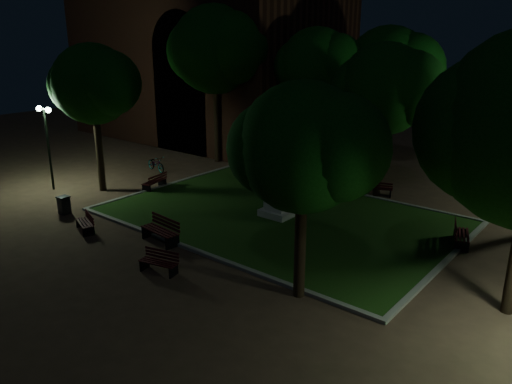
# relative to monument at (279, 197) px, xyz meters

# --- Properties ---
(ground) EXTENTS (80.00, 80.00, 0.00)m
(ground) POSITION_rel_monument_xyz_m (0.00, -2.00, -0.96)
(ground) COLOR #4E3627
(lawn) EXTENTS (15.00, 10.00, 0.08)m
(lawn) POSITION_rel_monument_xyz_m (0.00, 0.00, -0.92)
(lawn) COLOR #1D4010
(lawn) RESTS_ON ground
(lawn_kerb) EXTENTS (15.40, 10.40, 0.12)m
(lawn_kerb) POSITION_rel_monument_xyz_m (0.00, 0.00, -0.90)
(lawn_kerb) COLOR slate
(lawn_kerb) RESTS_ON ground
(monument) EXTENTS (1.40, 1.40, 3.20)m
(monument) POSITION_rel_monument_xyz_m (0.00, 0.00, 0.00)
(monument) COLOR #A4A197
(monument) RESTS_ON lawn
(building_main) EXTENTS (20.00, 12.00, 15.00)m
(building_main) POSITION_rel_monument_xyz_m (-15.86, 11.79, 6.42)
(building_main) COLOR #4B2618
(building_main) RESTS_ON ground
(tree_west) EXTENTS (4.97, 4.06, 7.59)m
(tree_west) POSITION_rel_monument_xyz_m (-9.61, -2.69, 4.60)
(tree_west) COLOR black
(tree_west) RESTS_ON ground
(tree_north_wl) EXTENTS (5.48, 4.47, 8.41)m
(tree_north_wl) POSITION_rel_monument_xyz_m (-3.67, 8.67, 5.20)
(tree_north_wl) COLOR black
(tree_north_wl) RESTS_ON ground
(tree_north_er) EXTENTS (5.51, 4.50, 7.66)m
(tree_north_er) POSITION_rel_monument_xyz_m (2.11, 5.71, 4.45)
(tree_north_er) COLOR black
(tree_north_er) RESTS_ON ground
(tree_se) EXTENTS (4.80, 3.91, 6.79)m
(tree_se) POSITION_rel_monument_xyz_m (4.86, -5.35, 3.87)
(tree_se) COLOR black
(tree_se) RESTS_ON ground
(tree_nw) EXTENTS (6.62, 5.40, 9.74)m
(tree_nw) POSITION_rel_monument_xyz_m (-9.17, 5.76, 6.08)
(tree_nw) COLOR black
(tree_nw) RESTS_ON ground
(tree_far_north) EXTENTS (6.15, 5.02, 8.48)m
(tree_far_north) POSITION_rel_monument_xyz_m (-0.20, 10.93, 5.01)
(tree_far_north) COLOR black
(tree_far_north) RESTS_ON ground
(lamppost_sw) EXTENTS (1.18, 0.28, 4.43)m
(lamppost_sw) POSITION_rel_monument_xyz_m (-11.89, -4.26, 2.14)
(lamppost_sw) COLOR black
(lamppost_sw) RESTS_ON ground
(lamppost_nw) EXTENTS (1.18, 0.28, 4.40)m
(lamppost_nw) POSITION_rel_monument_xyz_m (-10.37, 9.43, 2.13)
(lamppost_nw) COLOR black
(lamppost_nw) RESTS_ON ground
(bench_near_left) EXTENTS (1.88, 0.80, 1.01)m
(bench_near_left) POSITION_rel_monument_xyz_m (-1.93, -5.26, -0.48)
(bench_near_left) COLOR black
(bench_near_left) RESTS_ON ground
(bench_near_right) EXTENTS (1.49, 0.81, 0.78)m
(bench_near_right) POSITION_rel_monument_xyz_m (0.06, -7.06, -0.59)
(bench_near_right) COLOR black
(bench_near_right) RESTS_ON ground
(bench_west_near) EXTENTS (1.47, 0.92, 0.76)m
(bench_west_near) POSITION_rel_monument_xyz_m (-5.28, -6.52, -0.60)
(bench_west_near) COLOR black
(bench_west_near) RESTS_ON ground
(bench_left_side) EXTENTS (0.86, 1.63, 0.85)m
(bench_left_side) POSITION_rel_monument_xyz_m (-7.62, -0.83, -0.56)
(bench_left_side) COLOR black
(bench_left_side) RESTS_ON ground
(bench_right_side) EXTENTS (1.03, 1.67, 0.87)m
(bench_right_side) POSITION_rel_monument_xyz_m (7.43, 1.97, -0.55)
(bench_right_side) COLOR black
(bench_right_side) RESTS_ON ground
(bench_far_side) EXTENTS (1.49, 0.95, 0.78)m
(bench_far_side) POSITION_rel_monument_xyz_m (2.13, 5.70, -0.59)
(bench_far_side) COLOR black
(bench_far_side) RESTS_ON ground
(trash_bin) EXTENTS (0.50, 0.50, 0.84)m
(trash_bin) POSITION_rel_monument_xyz_m (-7.96, -5.95, -0.53)
(trash_bin) COLOR black
(trash_bin) RESTS_ON ground
(bicycle) EXTENTS (1.87, 0.92, 0.94)m
(bicycle) POSITION_rel_monument_xyz_m (-10.48, 1.63, -0.49)
(bicycle) COLOR black
(bicycle) RESTS_ON ground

